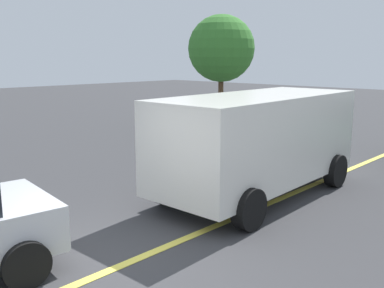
{
  "coord_description": "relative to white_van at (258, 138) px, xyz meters",
  "views": [
    {
      "loc": [
        -3.24,
        -4.74,
        2.94
      ],
      "look_at": [
        2.33,
        0.59,
        1.42
      ],
      "focal_mm": 40.45,
      "sensor_mm": 36.0,
      "label": 1
    }
  ],
  "objects": [
    {
      "name": "ground_plane",
      "position": [
        -4.32,
        -0.53,
        -1.27
      ],
      "size": [
        80.0,
        80.0,
        0.0
      ],
      "primitive_type": "plane",
      "color": "#38383A"
    },
    {
      "name": "lane_marking_centre",
      "position": [
        -1.32,
        -0.53,
        -1.26
      ],
      "size": [
        28.0,
        0.16,
        0.01
      ],
      "primitive_type": "cube",
      "color": "#E0D14C"
    },
    {
      "name": "white_van",
      "position": [
        0.0,
        0.0,
        0.0
      ],
      "size": [
        5.26,
        2.39,
        2.2
      ],
      "color": "silver",
      "rests_on": "ground_plane"
    },
    {
      "name": "tree_left_verge",
      "position": [
        6.41,
        6.41,
        2.09
      ],
      "size": [
        2.74,
        2.74,
        4.74
      ],
      "color": "#513823",
      "rests_on": "ground_plane"
    }
  ]
}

